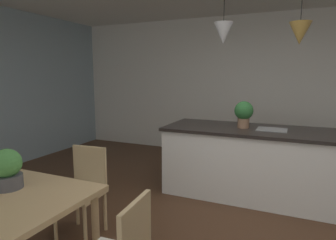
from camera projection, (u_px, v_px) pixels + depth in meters
wall_back_kitchen at (270, 88)px, 5.46m from camera, size 10.00×0.12×2.70m
chair_far_right at (83, 188)px, 2.89m from camera, size 0.43×0.43×0.87m
kitchen_island at (254, 162)px, 3.82m from camera, size 2.31×0.93×0.91m
pendant_over_island_main at (223, 33)px, 3.75m from camera, size 0.24×0.24×0.72m
pendant_over_island_aux at (300, 33)px, 3.39m from camera, size 0.25×0.25×0.76m
potted_plant_on_island at (244, 113)px, 3.78m from camera, size 0.24×0.24×0.35m
potted_plant_on_table at (7, 169)px, 2.20m from camera, size 0.22×0.22×0.31m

